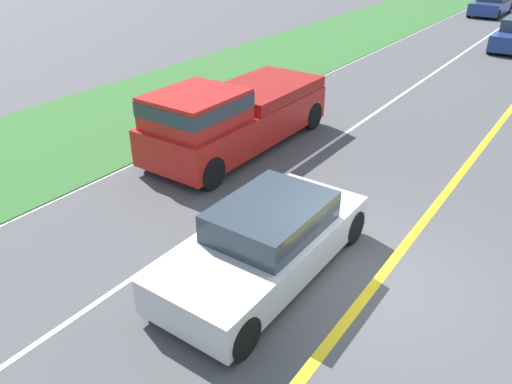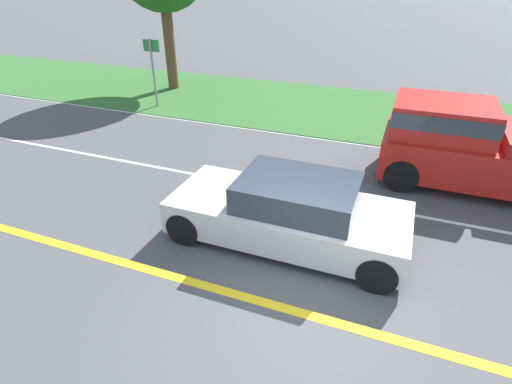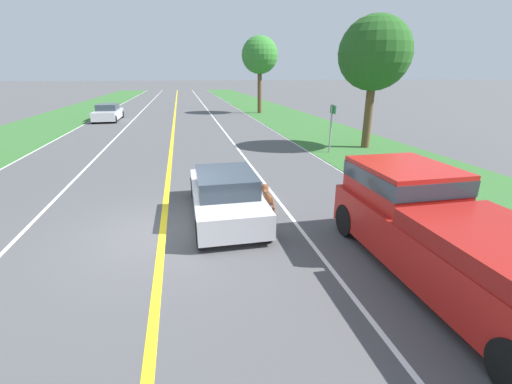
% 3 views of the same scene
% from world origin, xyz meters
% --- Properties ---
extents(ground_plane, '(400.00, 400.00, 0.00)m').
position_xyz_m(ground_plane, '(0.00, 0.00, 0.00)').
color(ground_plane, '#4C4C4F').
extents(centre_divider_line, '(0.18, 160.00, 0.01)m').
position_xyz_m(centre_divider_line, '(0.00, 0.00, 0.00)').
color(centre_divider_line, yellow).
rests_on(centre_divider_line, ground).
extents(lane_edge_line_right, '(0.14, 160.00, 0.01)m').
position_xyz_m(lane_edge_line_right, '(7.00, 0.00, 0.00)').
color(lane_edge_line_right, white).
rests_on(lane_edge_line_right, ground).
extents(lane_dash_same_dir, '(0.10, 160.00, 0.01)m').
position_xyz_m(lane_dash_same_dir, '(3.50, 0.00, 0.00)').
color(lane_dash_same_dir, white).
rests_on(lane_dash_same_dir, ground).
extents(grass_verge_right, '(6.00, 160.00, 0.03)m').
position_xyz_m(grass_verge_right, '(10.00, 0.00, 0.01)').
color(grass_verge_right, '#33662D').
rests_on(grass_verge_right, ground).
extents(ego_car, '(1.82, 4.36, 1.31)m').
position_xyz_m(ego_car, '(1.72, 0.82, 0.62)').
color(ego_car, silver).
rests_on(ego_car, ground).
extents(dog, '(0.25, 1.22, 0.87)m').
position_xyz_m(dog, '(2.87, 0.55, 0.55)').
color(dog, brown).
rests_on(dog, ground).
extents(pickup_truck, '(2.13, 5.75, 1.93)m').
position_xyz_m(pickup_truck, '(5.46, -3.07, 0.97)').
color(pickup_truck, red).
rests_on(pickup_truck, ground).
extents(car_trailing_mid, '(1.89, 4.45, 1.46)m').
position_xyz_m(car_trailing_mid, '(5.11, -30.20, 0.67)').
color(car_trailing_mid, navy).
rests_on(car_trailing_mid, ground).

